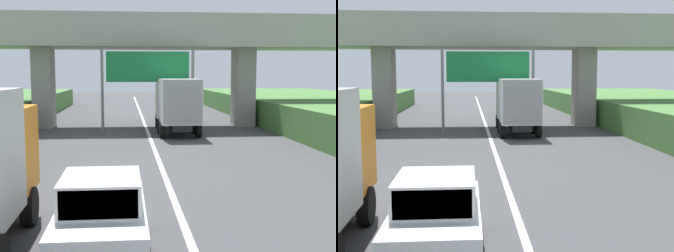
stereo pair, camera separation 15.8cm
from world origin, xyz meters
TOP-DOWN VIEW (x-y plane):
  - lane_centre_stripe at (0.00, 30.89)m, footprint 0.20×101.77m
  - overpass_bridge at (0.00, 38.61)m, footprint 40.00×4.80m
  - overhead_highway_sign at (0.00, 34.94)m, footprint 5.88×0.18m
  - truck_yellow at (1.78, 34.85)m, footprint 2.44×7.30m
  - car_white at (-1.91, 15.20)m, footprint 1.86×4.10m

SIDE VIEW (x-z plane):
  - lane_centre_stripe at x=0.00m, z-range 0.00..0.01m
  - car_white at x=-1.91m, z-range 0.00..1.72m
  - truck_yellow at x=1.78m, z-range 0.21..3.65m
  - overhead_highway_sign at x=0.00m, z-range 1.24..6.47m
  - overpass_bridge at x=0.00m, z-range 1.96..9.69m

